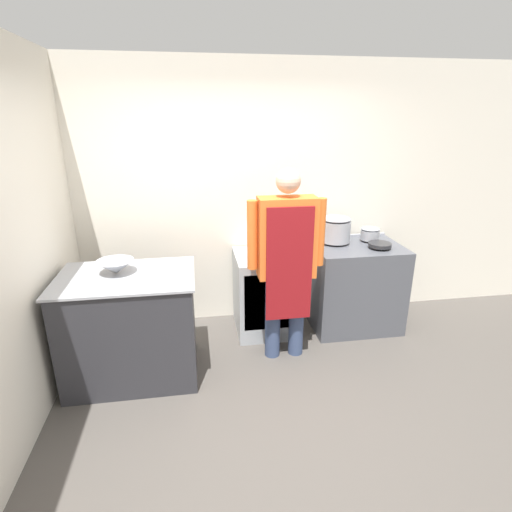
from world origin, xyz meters
The scene contains 11 objects.
ground_plane centered at (0.00, 0.00, 0.00)m, with size 14.00×14.00×0.00m, color #4C4742.
wall_back centered at (0.00, 1.66, 1.35)m, with size 8.00×0.05×2.70m.
wall_left centered at (-1.69, 1.00, 1.35)m, with size 0.05×8.00×2.70m.
prep_counter centered at (-1.06, 0.69, 0.47)m, with size 1.11×0.77×0.93m.
stove centered at (1.16, 1.23, 0.45)m, with size 0.90×0.69×0.92m.
fridge_unit centered at (0.21, 1.29, 0.42)m, with size 0.60×0.64×0.83m.
person_cook centered at (0.30, 0.77, 1.01)m, with size 0.68×0.24×1.75m.
mixing_bowl centered at (-1.14, 0.75, 0.99)m, with size 0.30×0.30×0.11m.
stock_pot centered at (0.96, 1.36, 1.05)m, with size 0.31×0.31×0.27m.
saute_pan centered at (1.34, 1.11, 0.94)m, with size 0.23×0.23×0.04m.
sauce_pot centered at (1.34, 1.36, 0.99)m, with size 0.19×0.19×0.13m.
Camera 1 is at (-0.48, -2.44, 2.16)m, focal length 28.00 mm.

